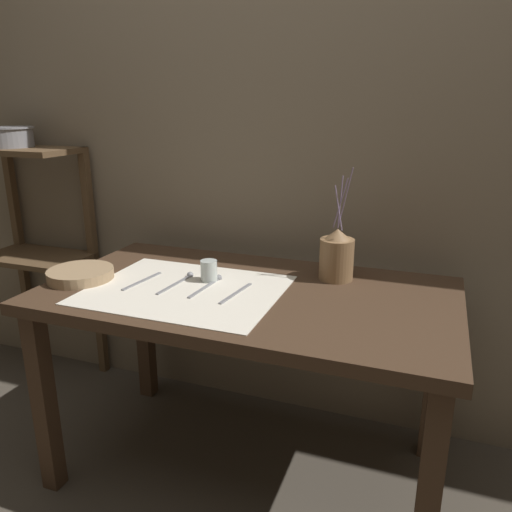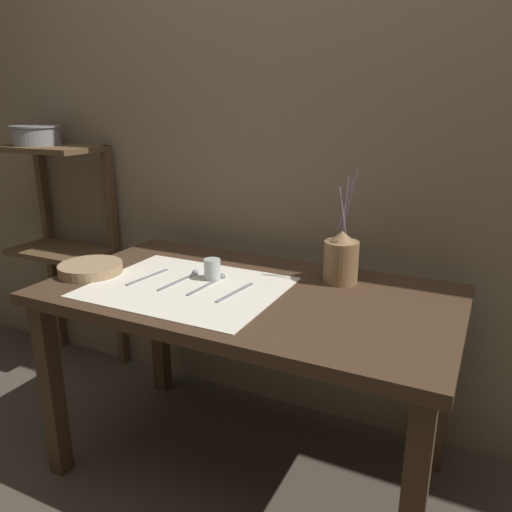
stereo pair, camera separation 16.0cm
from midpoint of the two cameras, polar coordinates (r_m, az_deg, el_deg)
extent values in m
plane|color=#473F35|center=(2.02, -3.37, -23.08)|extent=(12.00, 12.00, 0.00)
cube|color=#7A6B56|center=(2.00, 1.67, 14.17)|extent=(7.00, 0.06, 2.40)
cube|color=#422D1E|center=(1.66, -3.78, -4.56)|extent=(1.35, 0.75, 0.04)
cube|color=#422D1E|center=(1.92, -25.37, -14.94)|extent=(0.06, 0.06, 0.67)
cube|color=#422D1E|center=(1.46, 15.89, -25.10)|extent=(0.06, 0.06, 0.67)
cube|color=#422D1E|center=(2.33, -14.54, -7.94)|extent=(0.06, 0.06, 0.67)
cube|color=#422D1E|center=(1.97, 17.47, -13.10)|extent=(0.06, 0.06, 0.67)
cube|color=brown|center=(2.48, -26.90, 10.69)|extent=(0.48, 0.28, 0.02)
cube|color=brown|center=(2.57, -25.45, -0.18)|extent=(0.48, 0.28, 0.02)
cube|color=brown|center=(2.82, -26.75, -0.09)|extent=(0.04, 0.04, 1.11)
cube|color=brown|center=(2.52, -19.75, -1.12)|extent=(0.04, 0.04, 1.11)
cube|color=silver|center=(1.68, -10.84, -3.84)|extent=(0.63, 0.50, 0.00)
cylinder|color=olive|center=(1.74, 6.59, -0.42)|extent=(0.12, 0.12, 0.15)
cone|color=olive|center=(1.71, 6.70, 2.48)|extent=(0.09, 0.09, 0.04)
cylinder|color=slate|center=(1.67, 7.48, 6.49)|extent=(0.05, 0.02, 0.21)
cylinder|color=slate|center=(1.70, 6.97, 6.10)|extent=(0.01, 0.02, 0.18)
cylinder|color=slate|center=(1.69, 6.96, 5.98)|extent=(0.05, 0.01, 0.17)
cylinder|color=slate|center=(1.67, 6.72, 5.44)|extent=(0.04, 0.03, 0.15)
cylinder|color=#9E7F5B|center=(1.87, -21.77, -2.00)|extent=(0.23, 0.23, 0.04)
cylinder|color=#B7C1BC|center=(1.73, -8.06, -1.72)|extent=(0.06, 0.06, 0.07)
cube|color=gray|center=(1.78, -15.44, -2.82)|extent=(0.04, 0.20, 0.00)
cube|color=gray|center=(1.72, -11.98, -3.27)|extent=(0.03, 0.20, 0.00)
sphere|color=gray|center=(1.79, -10.10, -2.21)|extent=(0.02, 0.02, 0.02)
cube|color=gray|center=(1.67, -8.67, -3.66)|extent=(0.03, 0.20, 0.00)
sphere|color=gray|center=(1.75, -6.93, -2.55)|extent=(0.02, 0.02, 0.02)
cube|color=gray|center=(1.61, -5.18, -4.32)|extent=(0.04, 0.20, 0.00)
cylinder|color=gray|center=(2.53, -28.23, 11.89)|extent=(0.21, 0.21, 0.09)
cylinder|color=gray|center=(2.53, -28.36, 12.79)|extent=(0.23, 0.23, 0.01)
camera|label=1|loc=(0.08, -92.86, -0.88)|focal=35.00mm
camera|label=2|loc=(0.08, 87.14, 0.88)|focal=35.00mm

